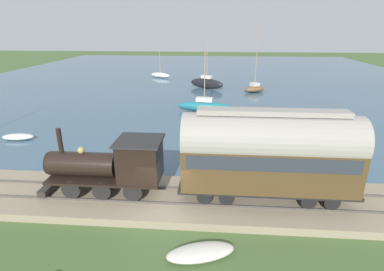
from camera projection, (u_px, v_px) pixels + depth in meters
The scene contains 13 objects.
ground_plane at pixel (164, 215), 14.72m from camera, with size 200.00×200.00×0.00m, color #476033.
harbor_water at pixel (203, 76), 55.60m from camera, with size 80.00×80.00×0.01m.
rail_embankment at pixel (168, 199), 15.73m from camera, with size 4.45×56.00×0.53m.
steam_locomotive at pixel (114, 163), 15.25m from camera, with size 2.15×6.35×3.47m.
passenger_coach at pixel (269, 152), 14.37m from camera, with size 2.41×8.66×4.65m.
sailboat_white at pixel (160, 75), 53.98m from camera, with size 3.12×4.22×5.49m.
sailboat_black at pixel (207, 83), 44.37m from camera, with size 3.69×5.36×7.20m.
sailboat_teal at pixel (204, 106), 32.49m from camera, with size 1.94×6.03×6.46m.
sailboat_brown at pixel (254, 88), 42.20m from camera, with size 3.25×3.66×8.80m.
rowboat_far_out at pixel (137, 146), 22.64m from camera, with size 1.96×1.74×0.45m.
rowboat_near_shore at pixel (220, 148), 22.28m from camera, with size 2.31×2.29×0.43m.
rowboat_off_pier at pixel (18, 137), 24.50m from camera, with size 1.30×2.63×0.46m.
beached_dinghy at pixel (201, 252), 12.02m from camera, with size 1.88×3.00×0.44m.
Camera 1 is at (-12.32, -2.33, 8.77)m, focal length 28.00 mm.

